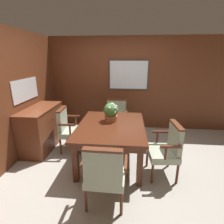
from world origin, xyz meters
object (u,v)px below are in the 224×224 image
object	(u,v)px
chair_right_near	(167,148)
chair_left_far	(68,127)
dining_table	(111,129)
chair_head_near	(105,173)
potted_plant	(111,112)
chair_head_far	(116,116)
sideboard_cabinet	(42,128)

from	to	relation	value
chair_right_near	chair_left_far	size ratio (longest dim) A/B	1.00
dining_table	chair_left_far	bearing A→B (deg)	160.69
chair_head_near	potted_plant	size ratio (longest dim) A/B	2.52
dining_table	potted_plant	distance (m)	0.34
chair_head_far	sideboard_cabinet	xyz separation A→B (m)	(-1.56, -0.78, -0.05)
chair_head_far	potted_plant	size ratio (longest dim) A/B	2.52
chair_head_far	potted_plant	distance (m)	1.02
potted_plant	chair_head_far	bearing A→B (deg)	87.90
chair_left_far	chair_head_far	distance (m)	1.25
chair_left_far	sideboard_cabinet	world-z (taller)	chair_left_far
potted_plant	sideboard_cabinet	bearing A→B (deg)	174.17
dining_table	sideboard_cabinet	bearing A→B (deg)	166.87
chair_right_near	chair_left_far	distance (m)	2.03
chair_head_near	sideboard_cabinet	world-z (taller)	chair_head_near
chair_left_far	potted_plant	world-z (taller)	potted_plant
dining_table	sideboard_cabinet	xyz separation A→B (m)	(-1.55, 0.36, -0.18)
dining_table	chair_right_near	size ratio (longest dim) A/B	1.69
potted_plant	sideboard_cabinet	xyz separation A→B (m)	(-1.52, 0.16, -0.46)
chair_head_far	sideboard_cabinet	size ratio (longest dim) A/B	0.77
chair_head_near	chair_right_near	world-z (taller)	same
chair_right_near	potted_plant	world-z (taller)	potted_plant
chair_left_far	potted_plant	size ratio (longest dim) A/B	2.52
chair_head_near	chair_head_far	world-z (taller)	same
chair_left_far	dining_table	bearing A→B (deg)	-113.50
dining_table	chair_left_far	size ratio (longest dim) A/B	1.69
chair_right_near	potted_plant	distance (m)	1.21
chair_head_far	potted_plant	bearing A→B (deg)	-89.63
dining_table	chair_head_far	distance (m)	1.15
chair_head_far	potted_plant	xyz separation A→B (m)	(-0.03, -0.93, 0.41)
dining_table	chair_head_near	world-z (taller)	chair_head_near
chair_right_near	chair_left_far	bearing A→B (deg)	-114.83
chair_head_near	potted_plant	world-z (taller)	potted_plant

